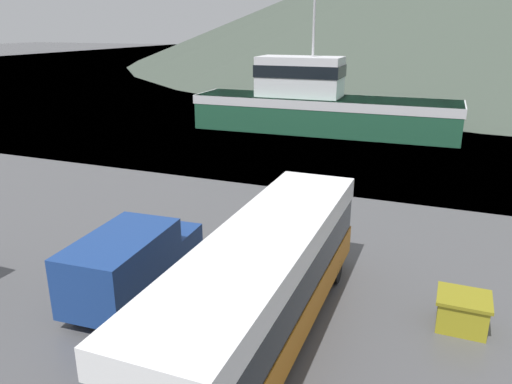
% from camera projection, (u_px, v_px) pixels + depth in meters
% --- Properties ---
extents(water_surface, '(240.00, 240.00, 0.00)m').
position_uv_depth(water_surface, '(450.00, 59.00, 131.04)').
color(water_surface, '#475B6B').
rests_on(water_surface, ground).
extents(tour_bus, '(2.70, 11.70, 3.30)m').
position_uv_depth(tour_bus, '(264.00, 281.00, 13.67)').
color(tour_bus, '#B26614').
rests_on(tour_bus, ground).
extents(delivery_van, '(2.56, 5.94, 2.28)m').
position_uv_depth(delivery_van, '(132.00, 261.00, 16.28)').
color(delivery_van, navy).
rests_on(delivery_van, ground).
extents(fishing_boat, '(21.79, 5.53, 10.90)m').
position_uv_depth(fishing_boat, '(319.00, 104.00, 41.26)').
color(fishing_boat, '#1E5138').
rests_on(fishing_boat, water_surface).
extents(storage_bin, '(1.52, 1.35, 1.04)m').
position_uv_depth(storage_bin, '(462.00, 311.00, 14.66)').
color(storage_bin, olive).
rests_on(storage_bin, ground).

